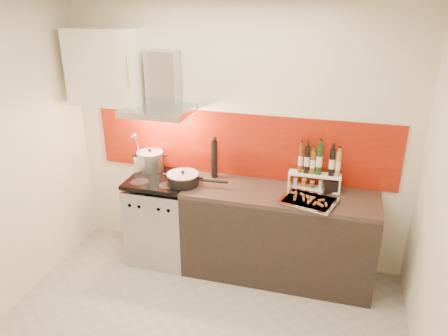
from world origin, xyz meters
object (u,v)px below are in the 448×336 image
(range_stove, at_px, (163,219))
(counter, at_px, (278,234))
(saute_pan, at_px, (184,179))
(pepper_mill, at_px, (214,158))
(stock_pot, at_px, (150,161))
(baking_tray, at_px, (309,201))

(range_stove, distance_m, counter, 1.20)
(saute_pan, height_order, pepper_mill, pepper_mill)
(range_stove, relative_size, stock_pot, 3.39)
(range_stove, distance_m, baking_tray, 1.55)
(saute_pan, bearing_deg, range_stove, 164.97)
(saute_pan, distance_m, pepper_mill, 0.37)
(saute_pan, bearing_deg, pepper_mill, 48.20)
(stock_pot, bearing_deg, pepper_mill, 0.96)
(range_stove, relative_size, pepper_mill, 2.15)
(stock_pot, height_order, saute_pan, stock_pot)
(pepper_mill, bearing_deg, stock_pot, -179.04)
(stock_pot, xyz_separation_m, saute_pan, (0.45, -0.24, -0.04))
(range_stove, distance_m, saute_pan, 0.60)
(stock_pot, relative_size, baking_tray, 0.49)
(range_stove, bearing_deg, stock_pot, 135.83)
(range_stove, relative_size, saute_pan, 1.53)
(pepper_mill, bearing_deg, range_stove, -160.44)
(saute_pan, height_order, baking_tray, saute_pan)
(baking_tray, bearing_deg, saute_pan, 177.61)
(stock_pot, relative_size, pepper_mill, 0.63)
(range_stove, height_order, counter, range_stove)
(counter, height_order, baking_tray, baking_tray)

